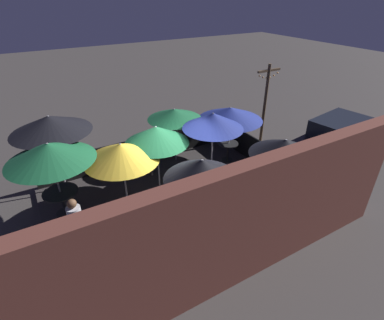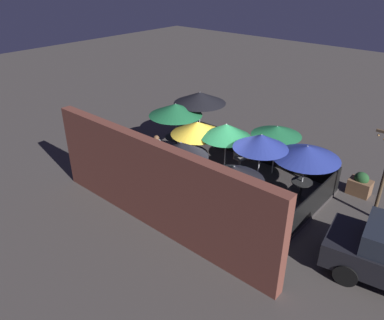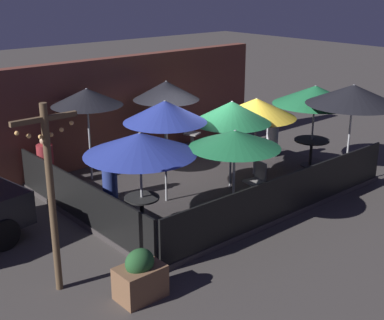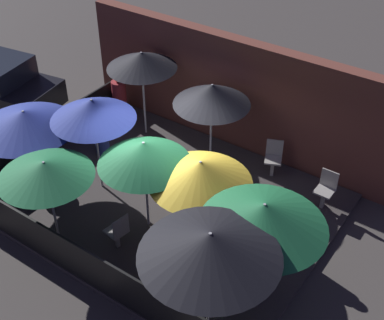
{
  "view_description": "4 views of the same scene",
  "coord_description": "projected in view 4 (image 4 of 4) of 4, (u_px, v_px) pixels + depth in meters",
  "views": [
    {
      "loc": [
        3.22,
        6.53,
        5.76
      ],
      "look_at": [
        -0.74,
        -0.29,
        1.2
      ],
      "focal_mm": 28.0,
      "sensor_mm": 36.0,
      "label": 1
    },
    {
      "loc": [
        -7.27,
        9.66,
        7.5
      ],
      "look_at": [
        0.76,
        0.42,
        1.09
      ],
      "focal_mm": 35.0,
      "sensor_mm": 36.0,
      "label": 2
    },
    {
      "loc": [
        -8.66,
        -9.56,
        5.07
      ],
      "look_at": [
        -0.85,
        -0.53,
        0.99
      ],
      "focal_mm": 50.0,
      "sensor_mm": 36.0,
      "label": 3
    },
    {
      "loc": [
        5.8,
        -7.25,
        8.33
      ],
      "look_at": [
        0.45,
        0.44,
        1.22
      ],
      "focal_mm": 50.0,
      "sensor_mm": 36.0,
      "label": 4
    }
  ],
  "objects": [
    {
      "name": "patio_chair_2",
      "position": [
        274.0,
        157.0,
        12.85
      ],
      "size": [
        0.53,
        0.53,
        0.93
      ],
      "rotation": [
        0.0,
        0.0,
        -1.17
      ],
      "color": "gray",
      "rests_on": "patio_deck"
    },
    {
      "name": "fence_front",
      "position": [
        77.0,
        261.0,
        10.24
      ],
      "size": [
        7.11,
        0.05,
        0.95
      ],
      "color": "black",
      "rests_on": "patio_deck"
    },
    {
      "name": "patio_umbrella_5",
      "position": [
        212.0,
        94.0,
        12.13
      ],
      "size": [
        1.8,
        1.8,
        2.33
      ],
      "color": "#B2B2B7",
      "rests_on": "patio_deck"
    },
    {
      "name": "patio_umbrella_0",
      "position": [
        25.0,
        120.0,
        11.7
      ],
      "size": [
        2.27,
        2.27,
        2.07
      ],
      "color": "#B2B2B7",
      "rests_on": "patio_deck"
    },
    {
      "name": "patio_umbrella_4",
      "position": [
        142.0,
        60.0,
        13.29
      ],
      "size": [
        1.79,
        1.79,
        2.38
      ],
      "color": "#B2B2B7",
      "rests_on": "patio_deck"
    },
    {
      "name": "patio_deck",
      "position": [
        165.0,
        203.0,
        12.38
      ],
      "size": [
        7.31,
        5.64,
        0.12
      ],
      "color": "#383333",
      "rests_on": "ground_plane"
    },
    {
      "name": "patio_umbrella_3",
      "position": [
        210.0,
        245.0,
        8.17
      ],
      "size": [
        2.3,
        2.3,
        2.49
      ],
      "color": "#B2B2B7",
      "rests_on": "patio_deck"
    },
    {
      "name": "patron_2",
      "position": [
        101.0,
        135.0,
        13.5
      ],
      "size": [
        0.44,
        0.44,
        1.23
      ],
      "rotation": [
        0.0,
        0.0,
        4.99
      ],
      "color": "navy",
      "rests_on": "patio_deck"
    },
    {
      "name": "patio_umbrella_2",
      "position": [
        45.0,
        169.0,
        10.31
      ],
      "size": [
        1.91,
        1.91,
        2.02
      ],
      "color": "#B2B2B7",
      "rests_on": "patio_deck"
    },
    {
      "name": "dining_table_0",
      "position": [
        35.0,
        166.0,
        12.48
      ],
      "size": [
        0.73,
        0.73,
        0.71
      ],
      "color": "black",
      "rests_on": "patio_deck"
    },
    {
      "name": "building_wall",
      "position": [
        236.0,
        94.0,
        13.5
      ],
      "size": [
        8.91,
        0.36,
        3.01
      ],
      "color": "brown",
      "rests_on": "ground_plane"
    },
    {
      "name": "patio_umbrella_7",
      "position": [
        144.0,
        153.0,
        10.58
      ],
      "size": [
        1.91,
        1.91,
        2.19
      ],
      "color": "#B2B2B7",
      "rests_on": "patio_deck"
    },
    {
      "name": "patio_umbrella_1",
      "position": [
        264.0,
        215.0,
        9.05
      ],
      "size": [
        2.27,
        2.27,
        2.25
      ],
      "color": "#B2B2B7",
      "rests_on": "patio_deck"
    },
    {
      "name": "patron_0",
      "position": [
        283.0,
        228.0,
        10.81
      ],
      "size": [
        0.49,
        0.49,
        1.28
      ],
      "rotation": [
        0.0,
        0.0,
        0.8
      ],
      "color": "silver",
      "rests_on": "patio_deck"
    },
    {
      "name": "fence_side_left",
      "position": [
        53.0,
        133.0,
        13.7
      ],
      "size": [
        0.05,
        5.44,
        0.95
      ],
      "color": "black",
      "rests_on": "patio_deck"
    },
    {
      "name": "dining_table_1",
      "position": [
        257.0,
        270.0,
        9.89
      ],
      "size": [
        0.96,
        0.96,
        0.75
      ],
      "color": "black",
      "rests_on": "patio_deck"
    },
    {
      "name": "patio_umbrella_8",
      "position": [
        200.0,
        172.0,
        10.3
      ],
      "size": [
        2.07,
        2.07,
        2.05
      ],
      "color": "#B2B2B7",
      "rests_on": "patio_deck"
    },
    {
      "name": "patron_1",
      "position": [
        120.0,
        98.0,
        14.92
      ],
      "size": [
        0.47,
        0.47,
        1.3
      ],
      "rotation": [
        0.0,
        0.0,
        2.95
      ],
      "color": "maroon",
      "rests_on": "patio_deck"
    },
    {
      "name": "ground_plane",
      "position": [
        166.0,
        205.0,
        12.41
      ],
      "size": [
        60.0,
        60.0,
        0.0
      ],
      "primitive_type": "plane",
      "color": "#423D3A"
    },
    {
      "name": "patio_chair_1",
      "position": [
        326.0,
        188.0,
        11.91
      ],
      "size": [
        0.41,
        0.41,
        0.93
      ],
      "rotation": [
        0.0,
        0.0,
        -1.59
      ],
      "color": "gray",
      "rests_on": "patio_deck"
    },
    {
      "name": "patio_umbrella_6",
      "position": [
        92.0,
        109.0,
        11.48
      ],
      "size": [
        1.88,
        1.88,
        2.39
      ],
      "color": "#B2B2B7",
      "rests_on": "patio_deck"
    },
    {
      "name": "patio_chair_0",
      "position": [
        118.0,
        231.0,
        10.87
      ],
      "size": [
        0.46,
        0.46,
        0.9
      ],
      "rotation": [
        0.0,
        0.0,
        2.99
      ],
      "color": "gray",
      "rests_on": "patio_deck"
    }
  ]
}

